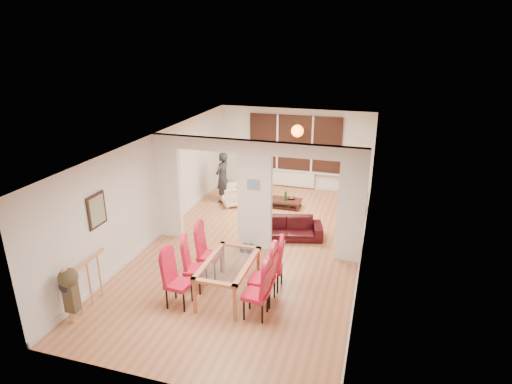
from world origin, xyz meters
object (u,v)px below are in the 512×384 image
at_px(dining_chair_lb, 195,266).
at_px(person, 222,177).
at_px(armchair, 234,195).
at_px(bowl, 291,198).
at_px(dining_chair_rb, 262,275).
at_px(television, 349,206).
at_px(dining_table, 228,278).
at_px(dining_chair_la, 178,280).
at_px(dining_chair_rc, 272,264).
at_px(coffee_table, 283,203).
at_px(sofa, 286,228).
at_px(dining_chair_ra, 256,291).
at_px(bottle, 286,196).
at_px(dining_chair_lc, 209,252).

distance_m(dining_chair_lb, person, 4.80).
xyz_separation_m(armchair, bowl, (1.67, 0.33, -0.04)).
relative_size(dining_chair_rb, person, 0.75).
bearing_deg(bowl, person, -175.88).
bearing_deg(person, television, 102.92).
xyz_separation_m(dining_table, dining_chair_la, (-0.76, -0.58, 0.17)).
relative_size(dining_chair_rc, coffee_table, 0.97).
bearing_deg(sofa, armchair, 124.59).
relative_size(dining_chair_lb, bowl, 4.58).
distance_m(dining_chair_ra, person, 5.77).
height_order(armchair, person, person).
relative_size(person, bowl, 6.80).
relative_size(dining_table, person, 1.01).
bearing_deg(coffee_table, television, -2.21).
height_order(dining_table, bowl, dining_table).
distance_m(dining_chair_rb, person, 5.36).
xyz_separation_m(person, coffee_table, (1.86, 0.06, -0.64)).
bearing_deg(dining_chair_la, armchair, 103.67).
distance_m(television, coffee_table, 1.94).
distance_m(dining_table, dining_chair_ra, 0.87).
height_order(dining_table, dining_chair_ra, dining_chair_ra).
distance_m(sofa, television, 2.32).
distance_m(dining_chair_lb, bottle, 4.70).
bearing_deg(sofa, television, 38.59).
bearing_deg(dining_chair_lc, armchair, 99.79).
height_order(dining_chair_lb, television, dining_chair_lb).
distance_m(dining_chair_la, person, 5.36).
bearing_deg(bottle, dining_table, -90.80).
xyz_separation_m(dining_chair_lb, armchair, (-0.77, 4.47, -0.20)).
height_order(dining_chair_rb, bottle, dining_chair_rb).
relative_size(dining_chair_la, dining_chair_rc, 1.03).
bearing_deg(dining_chair_ra, coffee_table, 102.81).
bearing_deg(dining_chair_lc, television, 55.78).
xyz_separation_m(dining_chair_ra, armchair, (-2.18, 4.97, -0.21)).
distance_m(person, television, 3.82).
height_order(person, bottle, person).
height_order(dining_chair_ra, dining_chair_rb, dining_chair_rb).
bearing_deg(bowl, bottle, -127.97).
bearing_deg(person, sofa, 65.19).
xyz_separation_m(dining_chair_rc, television, (1.16, 4.14, -0.23)).
relative_size(dining_table, dining_chair_rc, 1.50).
distance_m(dining_chair_la, bowl, 5.48).
relative_size(coffee_table, bowl, 4.76).
height_order(coffee_table, bottle, bottle).
xyz_separation_m(dining_chair_lc, coffee_table, (0.59, 4.15, -0.42)).
bearing_deg(dining_chair_rc, dining_chair_lb, -167.92).
xyz_separation_m(dining_chair_ra, bowl, (-0.51, 5.30, -0.25)).
bearing_deg(bottle, bowl, 52.03).
bearing_deg(person, dining_chair_rc, 45.44).
distance_m(dining_chair_ra, television, 5.27).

